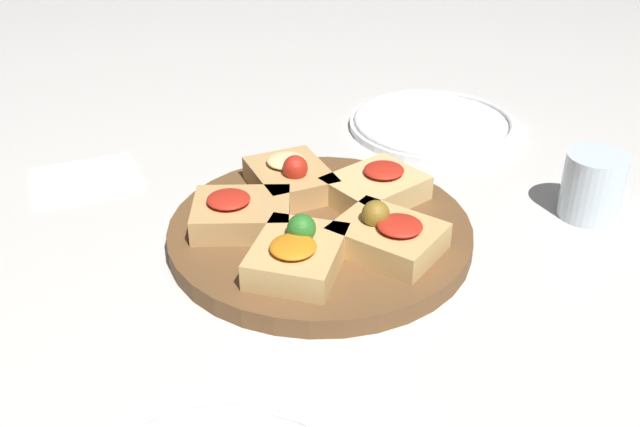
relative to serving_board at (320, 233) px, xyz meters
name	(u,v)px	position (x,y,z in m)	size (l,w,h in m)	color
ground_plane	(320,241)	(0.00, 0.00, -0.01)	(3.00, 3.00, 0.00)	silver
serving_board	(320,233)	(0.00, 0.00, 0.00)	(0.34, 0.34, 0.02)	brown
focaccia_slice_0	(241,213)	(0.07, -0.06, 0.03)	(0.14, 0.13, 0.04)	tan
focaccia_slice_1	(297,253)	(0.07, 0.05, 0.03)	(0.14, 0.13, 0.05)	tan
focaccia_slice_2	(388,235)	(-0.02, 0.08, 0.03)	(0.11, 0.12, 0.05)	tan
focaccia_slice_3	(378,188)	(-0.09, 0.00, 0.03)	(0.11, 0.09, 0.04)	#DBB775
focaccia_slice_4	(291,177)	(-0.03, -0.08, 0.03)	(0.11, 0.13, 0.05)	tan
plate_left	(433,123)	(-0.33, -0.12, 0.00)	(0.25, 0.25, 0.02)	white
water_glass	(592,186)	(-0.28, 0.17, 0.03)	(0.07, 0.07, 0.08)	silver
napkin_stack	(85,179)	(0.13, -0.31, -0.01)	(0.13, 0.11, 0.00)	white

